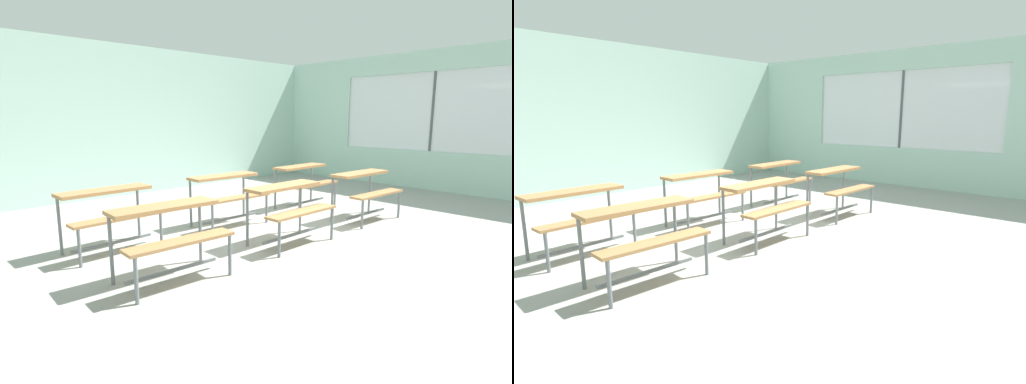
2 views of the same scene
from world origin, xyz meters
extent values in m
cube|color=#9E9E99|center=(0.00, 0.00, -0.03)|extent=(10.00, 9.00, 0.05)
cube|color=silver|center=(0.00, 4.50, 1.50)|extent=(10.00, 0.12, 3.00)
cube|color=silver|center=(5.00, 0.00, 0.42)|extent=(0.12, 9.00, 0.85)
cube|color=silver|center=(5.00, 0.00, 2.77)|extent=(0.12, 9.00, 0.45)
cube|color=silver|center=(5.00, 3.55, 1.70)|extent=(0.12, 1.90, 1.70)
cube|color=white|center=(5.00, 0.50, 1.70)|extent=(0.02, 4.20, 1.70)
cube|color=#4C5156|center=(5.00, 0.50, 1.70)|extent=(0.06, 0.05, 1.70)
cube|color=#A87547|center=(-1.84, 0.13, 0.72)|extent=(1.11, 0.37, 0.04)
cube|color=#A87547|center=(-1.85, -0.19, 0.44)|extent=(1.11, 0.27, 0.03)
cylinder|color=slate|center=(-2.33, 0.30, 0.36)|extent=(0.04, 0.04, 0.72)
cylinder|color=slate|center=(-1.33, 0.25, 0.36)|extent=(0.04, 0.04, 0.72)
cylinder|color=slate|center=(-2.35, -0.25, 0.22)|extent=(0.04, 0.04, 0.44)
cylinder|color=slate|center=(-1.36, -0.30, 0.22)|extent=(0.04, 0.04, 0.44)
cube|color=slate|center=(-1.84, -0.01, 0.10)|extent=(1.00, 0.08, 0.03)
cube|color=#A87547|center=(-0.11, 0.13, 0.72)|extent=(1.10, 0.32, 0.04)
cube|color=#A87547|center=(-0.11, -0.19, 0.44)|extent=(1.10, 0.22, 0.03)
cylinder|color=slate|center=(-0.61, 0.27, 0.36)|extent=(0.04, 0.04, 0.72)
cylinder|color=slate|center=(0.39, 0.27, 0.36)|extent=(0.04, 0.04, 0.72)
cylinder|color=slate|center=(-0.61, -0.28, 0.22)|extent=(0.04, 0.04, 0.44)
cylinder|color=slate|center=(0.39, -0.28, 0.22)|extent=(0.04, 0.04, 0.44)
cube|color=slate|center=(-0.11, -0.01, 0.10)|extent=(1.00, 0.03, 0.03)
cube|color=#A87547|center=(1.64, 0.11, 0.72)|extent=(1.11, 0.36, 0.04)
cube|color=#A87547|center=(1.62, -0.21, 0.44)|extent=(1.11, 0.26, 0.03)
cylinder|color=slate|center=(1.14, 0.27, 0.36)|extent=(0.04, 0.04, 0.72)
cylinder|color=slate|center=(2.14, 0.23, 0.36)|extent=(0.04, 0.04, 0.72)
cylinder|color=slate|center=(1.12, -0.28, 0.22)|extent=(0.04, 0.04, 0.44)
cylinder|color=slate|center=(2.12, -0.32, 0.22)|extent=(0.04, 0.04, 0.44)
cube|color=slate|center=(1.63, -0.03, 0.10)|extent=(1.00, 0.07, 0.03)
cube|color=#A87547|center=(-1.91, 1.39, 0.72)|extent=(1.11, 0.36, 0.04)
cube|color=#A87547|center=(-1.90, 1.07, 0.44)|extent=(1.11, 0.26, 0.03)
cylinder|color=slate|center=(-2.41, 1.51, 0.36)|extent=(0.04, 0.04, 0.72)
cylinder|color=slate|center=(-1.41, 1.55, 0.36)|extent=(0.04, 0.04, 0.72)
cylinder|color=slate|center=(-2.40, 0.96, 0.22)|extent=(0.04, 0.04, 0.44)
cylinder|color=slate|center=(-1.40, 1.00, 0.22)|extent=(0.04, 0.04, 0.44)
cube|color=slate|center=(-1.90, 1.25, 0.10)|extent=(1.00, 0.06, 0.03)
cube|color=#A87547|center=(-0.12, 1.34, 0.72)|extent=(1.11, 0.36, 0.04)
cube|color=#A87547|center=(-0.13, 1.02, 0.44)|extent=(1.11, 0.26, 0.03)
cylinder|color=slate|center=(-0.61, 1.50, 0.36)|extent=(0.04, 0.04, 0.72)
cylinder|color=slate|center=(0.39, 1.47, 0.36)|extent=(0.04, 0.04, 0.72)
cylinder|color=slate|center=(-0.63, 0.95, 0.22)|extent=(0.04, 0.04, 0.44)
cylinder|color=slate|center=(0.37, 0.92, 0.22)|extent=(0.04, 0.04, 0.44)
cube|color=slate|center=(-0.12, 1.20, 0.10)|extent=(1.00, 0.07, 0.03)
cube|color=#A87547|center=(1.61, 1.32, 0.72)|extent=(1.10, 0.34, 0.04)
cube|color=#A87547|center=(1.61, 1.00, 0.44)|extent=(1.10, 0.24, 0.03)
cylinder|color=slate|center=(1.10, 1.45, 0.36)|extent=(0.04, 0.04, 0.72)
cylinder|color=slate|center=(2.10, 1.46, 0.36)|extent=(0.04, 0.04, 0.72)
cylinder|color=slate|center=(1.11, 0.90, 0.22)|extent=(0.04, 0.04, 0.44)
cylinder|color=slate|center=(2.11, 0.91, 0.22)|extent=(0.04, 0.04, 0.44)
cube|color=slate|center=(1.61, 1.18, 0.10)|extent=(1.00, 0.05, 0.03)
camera|label=1|loc=(-3.80, -3.30, 1.60)|focal=28.00mm
camera|label=2|loc=(-3.80, -3.30, 1.60)|focal=28.00mm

